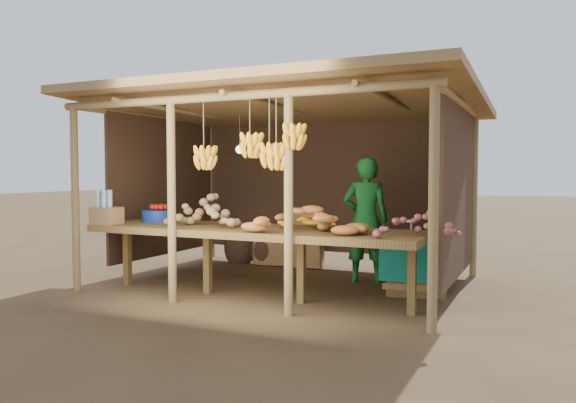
% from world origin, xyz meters
% --- Properties ---
extents(ground, '(60.00, 60.00, 0.00)m').
position_xyz_m(ground, '(0.00, 0.00, 0.00)').
color(ground, brown).
rests_on(ground, ground).
extents(stall_structure, '(4.70, 3.50, 2.43)m').
position_xyz_m(stall_structure, '(0.02, 0.05, 1.92)').
color(stall_structure, olive).
rests_on(stall_structure, ground).
extents(counter, '(3.90, 1.05, 0.80)m').
position_xyz_m(counter, '(0.00, -0.95, 0.74)').
color(counter, brown).
rests_on(counter, ground).
extents(potato_heap, '(1.08, 0.78, 0.37)m').
position_xyz_m(potato_heap, '(-0.55, -1.12, 0.98)').
color(potato_heap, '#9F7E52').
rests_on(potato_heap, counter).
extents(sweet_potato_heap, '(1.18, 0.75, 0.36)m').
position_xyz_m(sweet_potato_heap, '(0.80, -1.19, 0.98)').
color(sweet_potato_heap, '#B4692E').
rests_on(sweet_potato_heap, counter).
extents(onion_heap, '(0.87, 0.66, 0.35)m').
position_xyz_m(onion_heap, '(1.90, -1.14, 0.98)').
color(onion_heap, '#A24E52').
rests_on(onion_heap, counter).
extents(banana_pile, '(0.67, 0.43, 0.35)m').
position_xyz_m(banana_pile, '(0.58, -0.69, 0.97)').
color(banana_pile, yellow).
rests_on(banana_pile, counter).
extents(tomato_basin, '(0.43, 0.43, 0.23)m').
position_xyz_m(tomato_basin, '(-1.41, -0.80, 0.89)').
color(tomato_basin, navy).
rests_on(tomato_basin, counter).
extents(bottle_box, '(0.35, 0.28, 0.41)m').
position_xyz_m(bottle_box, '(-1.79, -1.32, 0.96)').
color(bottle_box, olive).
rests_on(bottle_box, counter).
extents(vendor, '(0.68, 0.54, 1.62)m').
position_xyz_m(vendor, '(0.89, 0.47, 0.81)').
color(vendor, '#176728').
rests_on(vendor, ground).
extents(tarp_crate, '(0.82, 0.73, 0.88)m').
position_xyz_m(tarp_crate, '(1.64, 0.07, 0.36)').
color(tarp_crate, brown).
rests_on(tarp_crate, ground).
extents(carton_stack, '(1.11, 0.48, 0.80)m').
position_xyz_m(carton_stack, '(-0.44, 1.20, 0.35)').
color(carton_stack, olive).
rests_on(carton_stack, ground).
extents(burlap_sacks, '(0.96, 0.50, 0.68)m').
position_xyz_m(burlap_sacks, '(-1.17, 1.20, 0.30)').
color(burlap_sacks, '#483221').
rests_on(burlap_sacks, ground).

